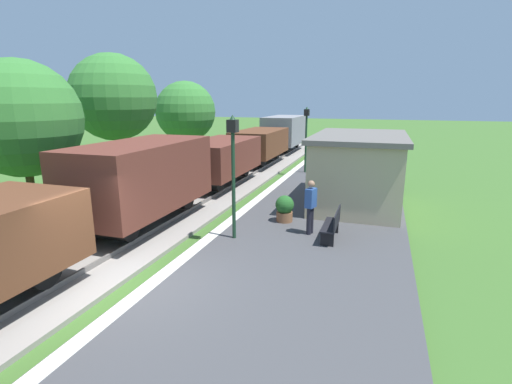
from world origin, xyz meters
TOP-DOWN VIEW (x-y plane):
  - ground_plane at (0.00, 0.00)m, footprint 160.00×160.00m
  - platform_slab at (3.20, 0.00)m, footprint 6.00×60.00m
  - platform_edge_stripe at (0.40, 0.00)m, footprint 0.36×60.00m
  - track_ballast at (-2.40, 0.00)m, footprint 3.80×60.00m
  - rail_near at (-1.68, 0.00)m, footprint 0.07×60.00m
  - rail_far at (-3.12, 0.00)m, footprint 0.07×60.00m
  - freight_train at (-2.40, 11.04)m, footprint 2.50×32.60m
  - station_hut at (4.40, 8.88)m, footprint 3.50×5.80m
  - bench_near_hut at (3.99, 4.39)m, footprint 0.42×1.50m
  - person_waiting at (3.25, 4.67)m, footprint 0.34×0.43m
  - potted_planter at (2.20, 5.63)m, footprint 0.64×0.64m
  - lamp_post_near at (1.13, 3.59)m, footprint 0.28×0.28m
  - lamp_post_far at (1.13, 14.79)m, footprint 0.28×0.28m
  - tree_trackside_mid at (-6.96, 3.75)m, footprint 4.14×4.14m
  - tree_trackside_far at (-7.88, 9.96)m, footprint 4.34×4.34m
  - tree_field_left at (-8.04, 17.77)m, footprint 4.19×4.19m

SIDE VIEW (x-z plane):
  - ground_plane at x=0.00m, z-range 0.00..0.00m
  - track_ballast at x=-2.40m, z-range 0.00..0.12m
  - platform_slab at x=3.20m, z-range 0.00..0.25m
  - rail_near at x=-1.68m, z-range 0.12..0.26m
  - rail_far at x=-3.12m, z-range 0.12..0.26m
  - platform_edge_stripe at x=0.40m, z-range 0.25..0.26m
  - bench_near_hut at x=3.99m, z-range 0.27..1.18m
  - potted_planter at x=2.20m, z-range 0.26..1.18m
  - person_waiting at x=3.25m, z-range 0.33..2.04m
  - freight_train at x=-2.40m, z-range 0.17..2.89m
  - station_hut at x=4.40m, z-range 0.26..3.04m
  - lamp_post_near at x=1.13m, z-range 0.95..4.65m
  - lamp_post_far at x=1.13m, z-range 0.95..4.65m
  - tree_field_left at x=-8.04m, z-range 0.69..6.28m
  - tree_trackside_mid at x=-6.96m, z-range 0.81..6.57m
  - tree_trackside_far at x=-7.88m, z-range 1.13..7.74m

